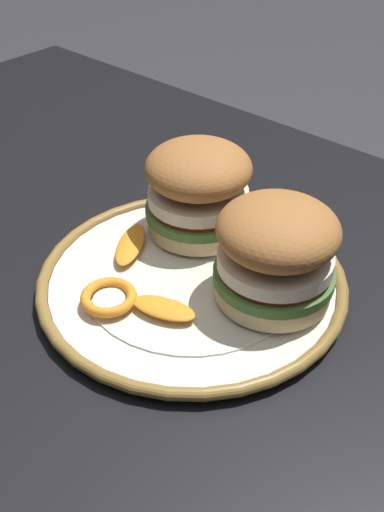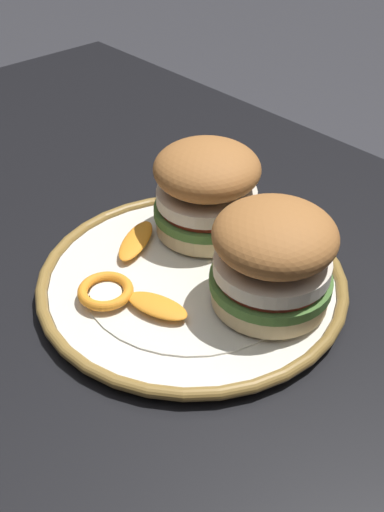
{
  "view_description": "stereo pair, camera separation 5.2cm",
  "coord_description": "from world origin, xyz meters",
  "px_view_note": "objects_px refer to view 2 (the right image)",
  "views": [
    {
      "loc": [
        -0.27,
        0.33,
        1.14
      ],
      "look_at": [
        0.04,
        -0.03,
        0.78
      ],
      "focal_mm": 42.8,
      "sensor_mm": 36.0,
      "label": 1
    },
    {
      "loc": [
        -0.31,
        0.29,
        1.14
      ],
      "look_at": [
        0.04,
        -0.03,
        0.78
      ],
      "focal_mm": 42.8,
      "sensor_mm": 36.0,
      "label": 2
    }
  ],
  "objects_px": {
    "dinner_plate": "(192,280)",
    "sandwich_half_right": "(273,256)",
    "dining_table": "(202,387)",
    "sandwich_half_left": "(207,188)"
  },
  "relations": [
    {
      "from": "dining_table",
      "to": "sandwich_half_left",
      "type": "bearing_deg",
      "value": -44.74
    },
    {
      "from": "dining_table",
      "to": "sandwich_half_right",
      "type": "relative_size",
      "value": 12.67
    },
    {
      "from": "dinner_plate",
      "to": "sandwich_half_left",
      "type": "distance_m",
      "value": 0.1
    },
    {
      "from": "dinner_plate",
      "to": "sandwich_half_left",
      "type": "xyz_separation_m",
      "value": [
        0.05,
        -0.07,
        0.06
      ]
    },
    {
      "from": "dinner_plate",
      "to": "sandwich_half_right",
      "type": "height_order",
      "value": "sandwich_half_right"
    },
    {
      "from": "dining_table",
      "to": "dinner_plate",
      "type": "bearing_deg",
      "value": -30.53
    },
    {
      "from": "sandwich_half_left",
      "to": "sandwich_half_right",
      "type": "bearing_deg",
      "value": 163.43
    },
    {
      "from": "dining_table",
      "to": "dinner_plate",
      "type": "distance_m",
      "value": 0.12
    },
    {
      "from": "dinner_plate",
      "to": "sandwich_half_right",
      "type": "relative_size",
      "value": 2.66
    },
    {
      "from": "dining_table",
      "to": "sandwich_half_right",
      "type": "xyz_separation_m",
      "value": [
        -0.03,
        -0.05,
        0.17
      ]
    }
  ]
}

